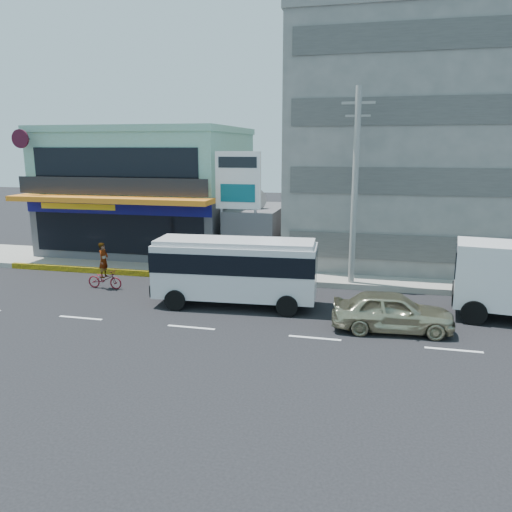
{
  "coord_description": "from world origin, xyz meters",
  "views": [
    {
      "loc": [
        6.91,
        -17.95,
        7.15
      ],
      "look_at": [
        1.76,
        3.97,
        2.2
      ],
      "focal_mm": 35.0,
      "sensor_mm": 36.0,
      "label": 1
    }
  ],
  "objects_px": {
    "sedan": "(392,311)",
    "concrete_building": "(427,149)",
    "utility_pole_near": "(355,188)",
    "shop_building": "(151,193)",
    "minibus": "(235,267)",
    "satellite_dish": "(254,208)",
    "billboard": "(238,187)",
    "motorcycle_rider": "(104,273)"
  },
  "relations": [
    {
      "from": "utility_pole_near",
      "to": "minibus",
      "type": "bearing_deg",
      "value": -140.2
    },
    {
      "from": "shop_building",
      "to": "sedan",
      "type": "relative_size",
      "value": 2.64
    },
    {
      "from": "utility_pole_near",
      "to": "sedan",
      "type": "bearing_deg",
      "value": -72.45
    },
    {
      "from": "utility_pole_near",
      "to": "sedan",
      "type": "distance_m",
      "value": 7.56
    },
    {
      "from": "utility_pole_near",
      "to": "shop_building",
      "type": "bearing_deg",
      "value": 154.94
    },
    {
      "from": "shop_building",
      "to": "billboard",
      "type": "relative_size",
      "value": 1.8
    },
    {
      "from": "minibus",
      "to": "concrete_building",
      "type": "bearing_deg",
      "value": 52.55
    },
    {
      "from": "shop_building",
      "to": "motorcycle_rider",
      "type": "bearing_deg",
      "value": -80.05
    },
    {
      "from": "concrete_building",
      "to": "billboard",
      "type": "xyz_separation_m",
      "value": [
        -10.5,
        -5.8,
        -2.07
      ]
    },
    {
      "from": "concrete_building",
      "to": "utility_pole_near",
      "type": "xyz_separation_m",
      "value": [
        -4.0,
        -7.6,
        -1.85
      ]
    },
    {
      "from": "billboard",
      "to": "sedan",
      "type": "height_order",
      "value": "billboard"
    },
    {
      "from": "shop_building",
      "to": "minibus",
      "type": "xyz_separation_m",
      "value": [
        8.97,
        -10.74,
        -2.16
      ]
    },
    {
      "from": "satellite_dish",
      "to": "sedan",
      "type": "distance_m",
      "value": 12.64
    },
    {
      "from": "satellite_dish",
      "to": "utility_pole_near",
      "type": "bearing_deg",
      "value": -30.96
    },
    {
      "from": "motorcycle_rider",
      "to": "sedan",
      "type": "bearing_deg",
      "value": -11.42
    },
    {
      "from": "satellite_dish",
      "to": "minibus",
      "type": "relative_size",
      "value": 0.2
    },
    {
      "from": "sedan",
      "to": "motorcycle_rider",
      "type": "relative_size",
      "value": 1.97
    },
    {
      "from": "utility_pole_near",
      "to": "minibus",
      "type": "relative_size",
      "value": 1.34
    },
    {
      "from": "minibus",
      "to": "sedan",
      "type": "xyz_separation_m",
      "value": [
        6.9,
        -1.71,
        -1.03
      ]
    },
    {
      "from": "concrete_building",
      "to": "motorcycle_rider",
      "type": "distance_m",
      "value": 20.44
    },
    {
      "from": "concrete_building",
      "to": "motorcycle_rider",
      "type": "height_order",
      "value": "concrete_building"
    },
    {
      "from": "motorcycle_rider",
      "to": "utility_pole_near",
      "type": "bearing_deg",
      "value": 13.83
    },
    {
      "from": "shop_building",
      "to": "sedan",
      "type": "bearing_deg",
      "value": -38.11
    },
    {
      "from": "utility_pole_near",
      "to": "minibus",
      "type": "distance_m",
      "value": 7.34
    },
    {
      "from": "concrete_building",
      "to": "minibus",
      "type": "distance_m",
      "value": 15.73
    },
    {
      "from": "minibus",
      "to": "sedan",
      "type": "relative_size",
      "value": 1.59
    },
    {
      "from": "billboard",
      "to": "utility_pole_near",
      "type": "xyz_separation_m",
      "value": [
        6.5,
        -1.8,
        0.22
      ]
    },
    {
      "from": "motorcycle_rider",
      "to": "shop_building",
      "type": "bearing_deg",
      "value": 99.95
    },
    {
      "from": "shop_building",
      "to": "motorcycle_rider",
      "type": "distance_m",
      "value": 10.24
    },
    {
      "from": "utility_pole_near",
      "to": "sedan",
      "type": "height_order",
      "value": "utility_pole_near"
    },
    {
      "from": "utility_pole_near",
      "to": "minibus",
      "type": "height_order",
      "value": "utility_pole_near"
    },
    {
      "from": "concrete_building",
      "to": "sedan",
      "type": "xyz_separation_m",
      "value": [
        -2.13,
        -13.5,
        -6.2
      ]
    },
    {
      "from": "sedan",
      "to": "concrete_building",
      "type": "bearing_deg",
      "value": -12.97
    },
    {
      "from": "minibus",
      "to": "shop_building",
      "type": "bearing_deg",
      "value": 129.87
    },
    {
      "from": "minibus",
      "to": "sedan",
      "type": "bearing_deg",
      "value": -13.91
    },
    {
      "from": "satellite_dish",
      "to": "sedan",
      "type": "height_order",
      "value": "satellite_dish"
    },
    {
      "from": "billboard",
      "to": "motorcycle_rider",
      "type": "height_order",
      "value": "billboard"
    },
    {
      "from": "billboard",
      "to": "satellite_dish",
      "type": "bearing_deg",
      "value": 74.48
    },
    {
      "from": "concrete_building",
      "to": "billboard",
      "type": "bearing_deg",
      "value": -151.08
    },
    {
      "from": "concrete_building",
      "to": "billboard",
      "type": "height_order",
      "value": "concrete_building"
    },
    {
      "from": "shop_building",
      "to": "utility_pole_near",
      "type": "xyz_separation_m",
      "value": [
        14.0,
        -6.55,
        1.15
      ]
    },
    {
      "from": "concrete_building",
      "to": "satellite_dish",
      "type": "xyz_separation_m",
      "value": [
        -10.0,
        -4.0,
        -3.42
      ]
    }
  ]
}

